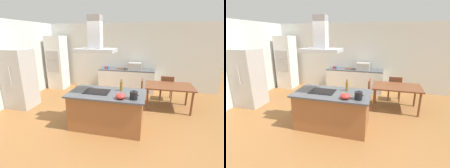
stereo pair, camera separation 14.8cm
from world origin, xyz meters
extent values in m
plane|color=#936033|center=(0.00, 1.50, 0.00)|extent=(16.00, 16.00, 0.00)
cube|color=silver|center=(0.00, 3.25, 1.35)|extent=(7.20, 0.10, 2.70)
cube|color=silver|center=(-3.45, 1.00, 1.35)|extent=(0.10, 8.80, 2.70)
cube|color=#995B33|center=(0.00, 0.00, 0.43)|extent=(1.72, 0.89, 0.86)
cube|color=#4C4F54|center=(0.00, 0.00, 0.88)|extent=(1.82, 0.99, 0.04)
cube|color=black|center=(-0.25, 0.00, 0.91)|extent=(0.60, 0.44, 0.01)
cylinder|color=black|center=(0.67, -0.27, 0.99)|extent=(0.17, 0.17, 0.17)
sphere|color=black|center=(0.67, -0.27, 1.08)|extent=(0.03, 0.03, 0.03)
cone|color=black|center=(0.77, -0.27, 0.99)|extent=(0.06, 0.03, 0.04)
cylinder|color=olive|center=(0.31, 0.22, 1.01)|extent=(0.07, 0.07, 0.23)
cylinder|color=olive|center=(0.31, 0.22, 1.15)|extent=(0.03, 0.03, 0.05)
cylinder|color=black|center=(0.31, 0.22, 1.18)|extent=(0.03, 0.03, 0.01)
ellipsoid|color=red|center=(0.39, -0.31, 0.96)|extent=(0.22, 0.22, 0.12)
cube|color=white|center=(0.04, 2.88, 0.43)|extent=(2.22, 0.62, 0.86)
cube|color=#4C4F54|center=(0.04, 2.88, 0.88)|extent=(2.22, 0.62, 0.04)
cube|color=#B2AFAA|center=(0.37, 2.88, 1.04)|extent=(0.50, 0.38, 0.28)
cylinder|color=red|center=(-0.83, 2.87, 0.95)|extent=(0.08, 0.08, 0.09)
cylinder|color=#2D56B2|center=(-0.74, 2.84, 0.95)|extent=(0.08, 0.08, 0.09)
cube|color=#59331E|center=(-0.18, 2.93, 0.91)|extent=(0.34, 0.24, 0.02)
cube|color=white|center=(-2.90, 2.65, 1.10)|extent=(0.70, 0.64, 2.20)
cube|color=#B2AFAA|center=(-2.90, 2.32, 1.45)|extent=(0.56, 0.02, 0.36)
cube|color=#B2AFAA|center=(-2.90, 2.32, 1.00)|extent=(0.56, 0.02, 0.48)
cube|color=#B2AFAA|center=(-2.98, 0.57, 0.91)|extent=(0.80, 0.70, 1.82)
cylinder|color=beige|center=(-2.93, 0.20, 1.10)|extent=(0.02, 0.02, 0.55)
cube|color=brown|center=(1.56, 1.47, 0.73)|extent=(1.40, 0.90, 0.04)
cylinder|color=brown|center=(0.94, 1.10, 0.35)|extent=(0.06, 0.06, 0.71)
cylinder|color=brown|center=(2.18, 1.10, 0.35)|extent=(0.06, 0.06, 0.71)
cylinder|color=brown|center=(0.94, 1.84, 0.35)|extent=(0.06, 0.06, 0.71)
cylinder|color=brown|center=(2.18, 1.84, 0.35)|extent=(0.06, 0.06, 0.71)
cube|color=#33934C|center=(0.56, 1.47, 0.43)|extent=(0.42, 0.42, 0.04)
cube|color=brown|center=(0.75, 1.47, 0.67)|extent=(0.04, 0.42, 0.44)
cylinder|color=brown|center=(0.38, 1.29, 0.21)|extent=(0.04, 0.04, 0.41)
cylinder|color=brown|center=(0.38, 1.65, 0.21)|extent=(0.04, 0.04, 0.41)
cylinder|color=brown|center=(0.74, 1.29, 0.21)|extent=(0.04, 0.04, 0.41)
cylinder|color=brown|center=(0.74, 1.65, 0.21)|extent=(0.04, 0.04, 0.41)
cube|color=#33934C|center=(1.56, 2.22, 0.43)|extent=(0.42, 0.42, 0.04)
cube|color=brown|center=(1.56, 2.03, 0.67)|extent=(0.42, 0.04, 0.44)
cylinder|color=brown|center=(1.38, 2.40, 0.21)|extent=(0.04, 0.04, 0.41)
cylinder|color=brown|center=(1.74, 2.40, 0.21)|extent=(0.04, 0.04, 0.41)
cylinder|color=brown|center=(1.38, 2.04, 0.21)|extent=(0.04, 0.04, 0.41)
cylinder|color=brown|center=(1.74, 2.04, 0.21)|extent=(0.04, 0.04, 0.41)
cube|color=#ADADB2|center=(-0.25, 0.00, 1.89)|extent=(0.90, 0.55, 0.08)
cube|color=#ADADB2|center=(-0.25, 0.00, 2.28)|extent=(0.28, 0.24, 0.70)
camera|label=1|loc=(0.97, -3.54, 2.21)|focal=26.13mm
camera|label=2|loc=(1.12, -3.51, 2.21)|focal=26.13mm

